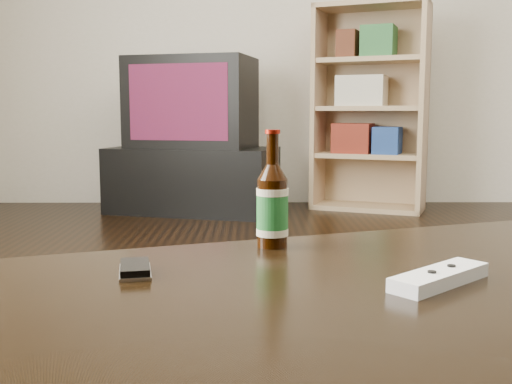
{
  "coord_description": "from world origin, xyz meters",
  "views": [
    {
      "loc": [
        -0.51,
        -1.64,
        0.7
      ],
      "look_at": [
        -0.5,
        -0.56,
        0.55
      ],
      "focal_mm": 42.0,
      "sensor_mm": 36.0,
      "label": 1
    }
  ],
  "objects_px": {
    "remote": "(440,277)",
    "bookshelf": "(369,104)",
    "tv_stand": "(193,180)",
    "beer_bottle": "(272,206)",
    "phone": "(135,269)",
    "tv": "(192,103)",
    "coffee_table": "(384,324)"
  },
  "relations": [
    {
      "from": "remote",
      "to": "bookshelf",
      "type": "bearing_deg",
      "value": 129.8
    },
    {
      "from": "remote",
      "to": "tv_stand",
      "type": "bearing_deg",
      "value": 150.68
    },
    {
      "from": "tv_stand",
      "to": "bookshelf",
      "type": "xyz_separation_m",
      "value": [
        1.26,
        0.14,
        0.53
      ]
    },
    {
      "from": "bookshelf",
      "to": "beer_bottle",
      "type": "bearing_deg",
      "value": -81.68
    },
    {
      "from": "beer_bottle",
      "to": "phone",
      "type": "height_order",
      "value": "beer_bottle"
    },
    {
      "from": "bookshelf",
      "to": "tv_stand",
      "type": "bearing_deg",
      "value": -151.48
    },
    {
      "from": "bookshelf",
      "to": "phone",
      "type": "distance_m",
      "value": 3.6
    },
    {
      "from": "tv_stand",
      "to": "bookshelf",
      "type": "height_order",
      "value": "bookshelf"
    },
    {
      "from": "tv",
      "to": "remote",
      "type": "relative_size",
      "value": 5.37
    },
    {
      "from": "tv",
      "to": "remote",
      "type": "distance_m",
      "value": 3.44
    },
    {
      "from": "beer_bottle",
      "to": "remote",
      "type": "relative_size",
      "value": 1.24
    },
    {
      "from": "beer_bottle",
      "to": "phone",
      "type": "distance_m",
      "value": 0.3
    },
    {
      "from": "tv",
      "to": "coffee_table",
      "type": "xyz_separation_m",
      "value": [
        0.61,
        -3.36,
        -0.37
      ]
    },
    {
      "from": "tv",
      "to": "remote",
      "type": "bearing_deg",
      "value": -63.51
    },
    {
      "from": "bookshelf",
      "to": "beer_bottle",
      "type": "height_order",
      "value": "bookshelf"
    },
    {
      "from": "coffee_table",
      "to": "beer_bottle",
      "type": "relative_size",
      "value": 6.38
    },
    {
      "from": "tv",
      "to": "bookshelf",
      "type": "relative_size",
      "value": 0.64
    },
    {
      "from": "tv",
      "to": "remote",
      "type": "height_order",
      "value": "tv"
    },
    {
      "from": "tv",
      "to": "coffee_table",
      "type": "height_order",
      "value": "tv"
    },
    {
      "from": "phone",
      "to": "coffee_table",
      "type": "bearing_deg",
      "value": -20.72
    },
    {
      "from": "bookshelf",
      "to": "phone",
      "type": "height_order",
      "value": "bookshelf"
    },
    {
      "from": "tv",
      "to": "beer_bottle",
      "type": "distance_m",
      "value": 3.15
    },
    {
      "from": "tv_stand",
      "to": "bookshelf",
      "type": "bearing_deg",
      "value": 21.16
    },
    {
      "from": "beer_bottle",
      "to": "phone",
      "type": "relative_size",
      "value": 2.18
    },
    {
      "from": "phone",
      "to": "remote",
      "type": "relative_size",
      "value": 0.57
    },
    {
      "from": "tv",
      "to": "tv_stand",
      "type": "bearing_deg",
      "value": 90.0
    },
    {
      "from": "tv_stand",
      "to": "remote",
      "type": "bearing_deg",
      "value": -63.52
    },
    {
      "from": "bookshelf",
      "to": "remote",
      "type": "bearing_deg",
      "value": -77.06
    },
    {
      "from": "tv",
      "to": "phone",
      "type": "xyz_separation_m",
      "value": [
        0.24,
        -3.3,
        -0.31
      ]
    },
    {
      "from": "tv_stand",
      "to": "coffee_table",
      "type": "height_order",
      "value": "tv_stand"
    },
    {
      "from": "coffee_table",
      "to": "beer_bottle",
      "type": "distance_m",
      "value": 0.32
    },
    {
      "from": "coffee_table",
      "to": "remote",
      "type": "height_order",
      "value": "remote"
    }
  ]
}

